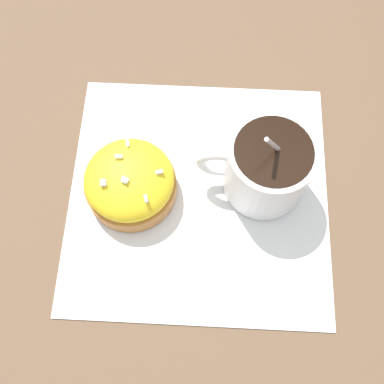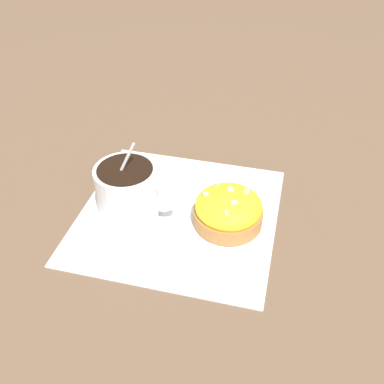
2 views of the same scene
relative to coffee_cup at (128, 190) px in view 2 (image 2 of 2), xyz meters
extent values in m
plane|color=brown|center=(0.07, 0.01, -0.04)|extent=(3.00, 3.00, 0.00)
cube|color=white|center=(0.07, 0.01, -0.04)|extent=(0.30, 0.30, 0.00)
cylinder|color=white|center=(0.00, 0.00, 0.00)|extent=(0.08, 0.08, 0.07)
cylinder|color=black|center=(0.00, 0.00, 0.03)|extent=(0.07, 0.07, 0.01)
torus|color=white|center=(0.05, -0.01, 0.00)|extent=(0.05, 0.02, 0.04)
ellipsoid|color=silver|center=(0.02, 0.01, -0.03)|extent=(0.03, 0.02, 0.01)
cylinder|color=silver|center=(-0.01, 0.00, 0.02)|extent=(0.05, 0.03, 0.10)
cylinder|color=#B2753D|center=(0.13, 0.00, -0.03)|extent=(0.09, 0.09, 0.02)
ellipsoid|color=yellow|center=(0.13, 0.00, -0.01)|extent=(0.09, 0.09, 0.04)
cube|color=white|center=(0.14, 0.00, 0.01)|extent=(0.01, 0.01, 0.00)
cube|color=white|center=(0.16, 0.00, 0.01)|extent=(0.01, 0.01, 0.00)
cube|color=white|center=(0.16, 0.00, 0.01)|extent=(0.01, 0.01, 0.00)
cube|color=white|center=(0.10, 0.00, 0.00)|extent=(0.01, 0.00, 0.00)
cube|color=white|center=(0.12, 0.02, 0.00)|extent=(0.00, 0.01, 0.00)
cube|color=white|center=(0.14, -0.02, 0.01)|extent=(0.01, 0.00, 0.00)
cube|color=white|center=(0.13, -0.03, 0.00)|extent=(0.00, 0.01, 0.00)
cube|color=white|center=(0.13, 0.01, 0.01)|extent=(0.01, 0.00, 0.00)
camera|label=1|loc=(0.09, 0.17, 0.39)|focal=42.00mm
camera|label=2|loc=(0.13, -0.45, 0.37)|focal=42.00mm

